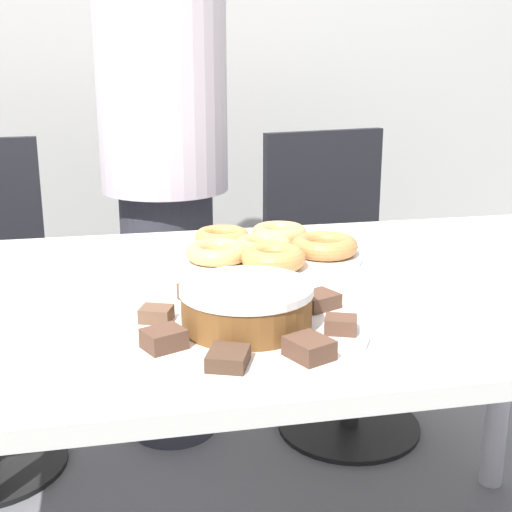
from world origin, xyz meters
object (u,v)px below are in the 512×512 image
office_chair_right (343,292)px  plate_cake (247,329)px  plate_donuts (263,255)px  person_standing (165,172)px  frosted_cake (247,306)px

office_chair_right → plate_cake: size_ratio=2.52×
plate_donuts → person_standing: bearing=101.8°
office_chair_right → frosted_cake: bearing=-127.5°
person_standing → plate_donuts: bearing=-78.2°
office_chair_right → frosted_cake: size_ratio=4.62×
plate_cake → frosted_cake: bearing=0.0°
person_standing → plate_donuts: (0.14, -0.66, -0.07)m
person_standing → plate_cake: person_standing is taller
office_chair_right → plate_cake: (-0.49, -0.99, 0.31)m
person_standing → office_chair_right: size_ratio=1.71×
person_standing → office_chair_right: (0.52, -0.05, -0.38)m
plate_cake → plate_donuts: size_ratio=0.90×
person_standing → plate_cake: 1.04m
plate_donuts → frosted_cake: size_ratio=2.02×
person_standing → plate_cake: bearing=-88.3°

